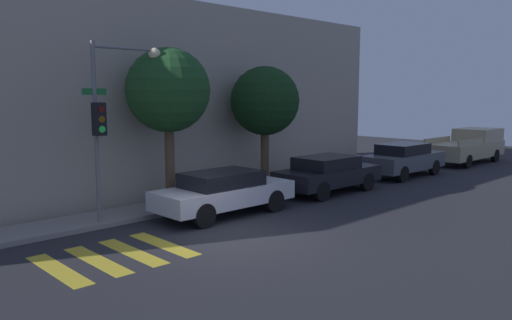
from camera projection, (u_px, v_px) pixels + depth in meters
ground_plane at (234, 238)px, 12.97m from camera, size 60.00×60.00×0.00m
sidewalk at (150, 210)px, 15.84m from camera, size 26.00×1.63×0.14m
building_row at (86, 100)px, 18.41m from camera, size 26.00×6.00×7.04m
crosswalk at (115, 256)px, 11.52m from camera, size 3.09×2.60×0.00m
traffic_light_pole at (112, 105)px, 13.89m from camera, size 2.47×0.56×5.16m
sedan_near_corner at (224, 191)px, 15.37m from camera, size 4.54×1.77×1.37m
sedan_middle at (328, 173)px, 18.90m from camera, size 4.48×1.85×1.40m
sedan_far_end at (404, 159)px, 22.70m from camera, size 4.58×1.77×1.51m
pickup_truck at (468, 146)px, 27.38m from camera, size 5.75×2.08×1.83m
tree_near_corner at (168, 91)px, 15.68m from camera, size 2.67×2.67×5.18m
tree_midblock at (265, 102)px, 18.67m from camera, size 2.59×2.59×4.78m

